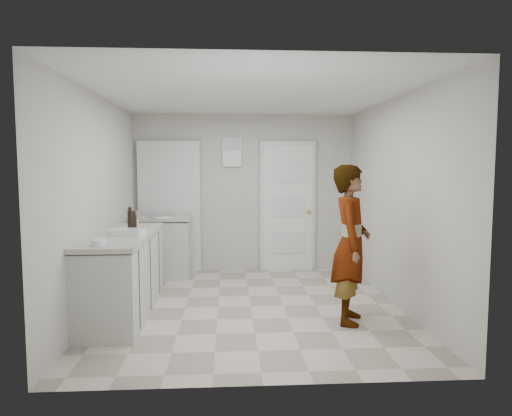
{
  "coord_description": "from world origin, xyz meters",
  "views": [
    {
      "loc": [
        -0.26,
        -5.34,
        1.66
      ],
      "look_at": [
        0.09,
        0.4,
        1.15
      ],
      "focal_mm": 32.0,
      "sensor_mm": 36.0,
      "label": 1
    }
  ],
  "objects": [
    {
      "name": "main_counter",
      "position": [
        -1.45,
        -0.2,
        0.43
      ],
      "size": [
        0.64,
        1.96,
        0.93
      ],
      "color": "silver",
      "rests_on": "ground"
    },
    {
      "name": "side_counter",
      "position": [
        -1.25,
        1.55,
        0.43
      ],
      "size": [
        0.84,
        0.61,
        0.93
      ],
      "color": "silver",
      "rests_on": "ground"
    },
    {
      "name": "room_shell",
      "position": [
        -0.17,
        1.95,
        1.02
      ],
      "size": [
        4.0,
        4.0,
        4.0
      ],
      "color": "#B2B0A8",
      "rests_on": "ground"
    },
    {
      "name": "oil_cruet_a",
      "position": [
        -1.37,
        0.08,
        1.04
      ],
      "size": [
        0.06,
        0.06,
        0.23
      ],
      "color": "black",
      "rests_on": "main_counter"
    },
    {
      "name": "egg_bowl",
      "position": [
        -1.5,
        -0.97,
        0.95
      ],
      "size": [
        0.14,
        0.14,
        0.06
      ],
      "color": "silver",
      "rests_on": "main_counter"
    },
    {
      "name": "person",
      "position": [
        1.04,
        -0.6,
        0.85
      ],
      "size": [
        0.56,
        0.71,
        1.69
      ],
      "primitive_type": "imported",
      "rotation": [
        0.0,
        0.0,
        1.29
      ],
      "color": "silver",
      "rests_on": "ground"
    },
    {
      "name": "baking_dish",
      "position": [
        -1.37,
        -0.31,
        0.95
      ],
      "size": [
        0.4,
        0.31,
        0.06
      ],
      "rotation": [
        0.0,
        0.0,
        -0.16
      ],
      "color": "silver",
      "rests_on": "main_counter"
    },
    {
      "name": "spice_jar",
      "position": [
        -1.42,
        0.43,
        0.96
      ],
      "size": [
        0.05,
        0.05,
        0.08
      ],
      "primitive_type": "cylinder",
      "color": "tan",
      "rests_on": "main_counter"
    },
    {
      "name": "ground",
      "position": [
        0.0,
        0.0,
        0.0
      ],
      "size": [
        4.0,
        4.0,
        0.0
      ],
      "primitive_type": "plane",
      "color": "gray",
      "rests_on": "ground"
    },
    {
      "name": "oil_cruet_b",
      "position": [
        -1.46,
        0.25,
        1.05
      ],
      "size": [
        0.06,
        0.06,
        0.26
      ],
      "color": "black",
      "rests_on": "main_counter"
    },
    {
      "name": "papers",
      "position": [
        -1.27,
        1.42,
        0.93
      ],
      "size": [
        0.35,
        0.37,
        0.01
      ],
      "primitive_type": "cube",
      "rotation": [
        0.0,
        0.0,
        0.63
      ],
      "color": "white",
      "rests_on": "side_counter"
    },
    {
      "name": "cake_mix_box",
      "position": [
        -1.5,
        0.7,
        1.01
      ],
      "size": [
        0.11,
        0.06,
        0.17
      ],
      "primitive_type": "cube",
      "rotation": [
        0.0,
        0.0,
        -0.11
      ],
      "color": "#9E704F",
      "rests_on": "main_counter"
    }
  ]
}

